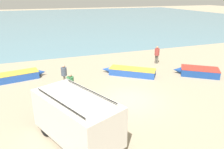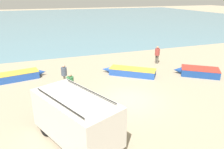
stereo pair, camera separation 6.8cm
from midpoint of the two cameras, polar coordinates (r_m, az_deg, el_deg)
The scene contains 9 objects.
ground_plane at distance 15.02m, azimuth 4.57°, elevation -6.67°, with size 200.00×200.00×0.00m, color gray.
sea_water at distance 64.75m, azimuth -15.13°, elevation 13.70°, with size 120.00×80.00×0.01m, color slate.
parked_van at distance 10.81m, azimuth -9.36°, elevation -10.86°, with size 3.88×5.19×2.43m.
fishing_rowboat_0 at distance 19.42m, azimuth 4.94°, elevation 0.75°, with size 4.47×3.67×0.62m.
fishing_rowboat_1 at distance 19.97m, azimuth -22.61°, elevation -0.21°, with size 3.89×1.83×0.64m.
fishing_rowboat_2 at distance 20.77m, azimuth 21.73°, elevation 0.69°, with size 3.76×3.23×0.65m.
fisherman_0 at distance 17.36m, azimuth -12.31°, elevation 0.38°, with size 0.44×0.44×1.69m.
fisherman_1 at distance 15.08m, azimuth -10.70°, elevation -2.33°, with size 0.48×0.48×1.81m.
fisherman_2 at distance 22.87m, azimuth 11.83°, elevation 5.46°, with size 0.48×0.48×1.82m.
Camera 2 is at (-5.60, -12.15, 6.82)m, focal length 35.00 mm.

